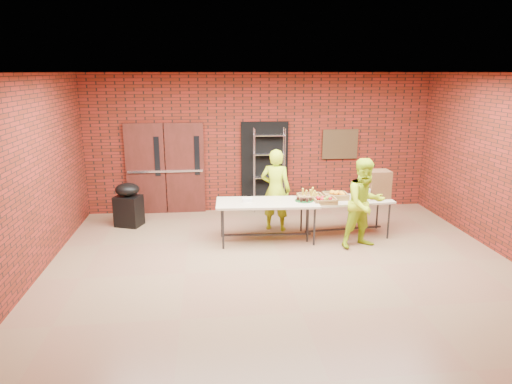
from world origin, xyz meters
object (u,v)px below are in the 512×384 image
(coffee_dispenser, at_px, (378,184))
(volunteer_woman, at_px, (276,190))
(covered_grill, at_px, (128,204))
(volunteer_man, at_px, (365,203))
(wire_rack, at_px, (269,170))
(table_right, at_px, (345,202))
(table_left, at_px, (267,205))

(coffee_dispenser, xyz_separation_m, volunteer_woman, (-2.03, 0.41, -0.17))
(covered_grill, height_order, volunteer_man, volunteer_man)
(volunteer_woman, distance_m, volunteer_man, 1.88)
(coffee_dispenser, height_order, volunteer_man, volunteer_man)
(wire_rack, distance_m, coffee_dispenser, 2.63)
(table_right, bearing_deg, covered_grill, 161.30)
(table_left, distance_m, volunteer_man, 1.83)
(volunteer_man, bearing_deg, table_left, 149.09)
(table_left, height_order, volunteer_woman, volunteer_woman)
(coffee_dispenser, relative_size, covered_grill, 0.59)
(covered_grill, xyz_separation_m, volunteer_man, (4.58, -1.72, 0.38))
(wire_rack, relative_size, volunteer_woman, 1.15)
(table_right, xyz_separation_m, volunteer_man, (0.17, -0.66, 0.16))
(wire_rack, distance_m, volunteer_man, 2.87)
(wire_rack, height_order, covered_grill, wire_rack)
(coffee_dispenser, height_order, volunteer_woman, volunteer_woman)
(covered_grill, relative_size, volunteer_woman, 0.55)
(wire_rack, relative_size, covered_grill, 2.09)
(table_left, bearing_deg, covered_grill, 159.52)
(wire_rack, relative_size, coffee_dispenser, 3.56)
(wire_rack, distance_m, covered_grill, 3.26)
(table_right, bearing_deg, volunteer_woman, 154.90)
(covered_grill, bearing_deg, volunteer_woman, 9.74)
(coffee_dispenser, bearing_deg, wire_rack, 138.84)
(coffee_dispenser, distance_m, volunteer_woman, 2.08)
(covered_grill, bearing_deg, coffee_dispenser, 9.46)
(coffee_dispenser, bearing_deg, table_right, -173.99)
(covered_grill, bearing_deg, table_right, 6.87)
(covered_grill, bearing_deg, table_left, -3.28)
(table_left, xyz_separation_m, coffee_dispenser, (2.29, 0.25, 0.30))
(table_left, height_order, covered_grill, covered_grill)
(wire_rack, distance_m, table_left, 2.02)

